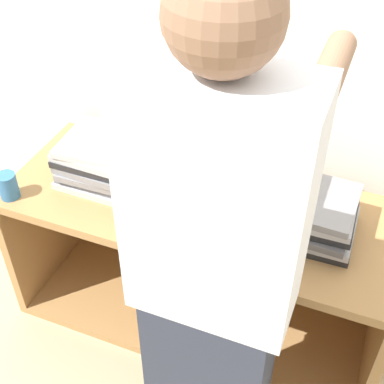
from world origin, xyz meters
name	(u,v)px	position (x,y,z in m)	size (l,w,h in m)	color
ground_plane	(173,366)	(0.00, 0.00, 0.00)	(12.00, 12.00, 0.00)	tan
wall_back	(243,8)	(0.00, 0.68, 1.20)	(8.00, 0.05, 2.40)	silver
cart	(206,251)	(0.00, 0.35, 0.31)	(1.44, 0.57, 0.63)	#A87A47
laptop_open	(207,182)	(0.00, 0.35, 0.68)	(0.33, 0.36, 0.26)	#B7B7BC
laptop_stack_left	(109,161)	(-0.36, 0.28, 0.72)	(0.35, 0.28, 0.17)	#B7B7BC
laptop_stack_right	(303,212)	(0.36, 0.29, 0.70)	(0.36, 0.28, 0.15)	#232326
person	(214,289)	(0.23, -0.23, 0.84)	(0.40, 0.53, 1.66)	#2D3342
mug	(8,186)	(-0.66, 0.07, 0.68)	(0.07, 0.07, 0.10)	teal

